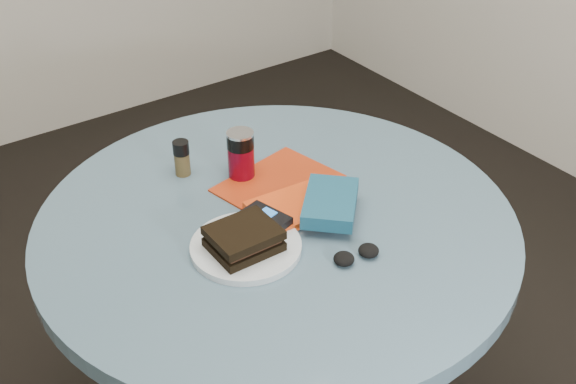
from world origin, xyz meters
TOP-DOWN VIEW (x-y plane):
  - table at (0.00, 0.00)m, footprint 1.00×1.00m
  - plate at (-0.11, -0.06)m, footprint 0.29×0.29m
  - sandwich at (-0.12, -0.06)m, footprint 0.13×0.11m
  - soda_can at (0.02, 0.17)m, footprint 0.07×0.07m
  - pepper_grinder at (-0.08, 0.26)m, footprint 0.05×0.05m
  - magazine at (0.07, 0.10)m, footprint 0.28×0.23m
  - red_book at (0.05, -0.01)m, footprint 0.20×0.14m
  - novel at (0.09, -0.07)m, footprint 0.19×0.19m
  - mp3_player at (-0.04, -0.02)m, footprint 0.08×0.11m
  - headphones at (0.05, -0.20)m, footprint 0.10×0.05m

SIDE VIEW (x-z plane):
  - table at x=0.00m, z-range 0.21..0.96m
  - magazine at x=0.07m, z-range 0.75..0.75m
  - plate at x=-0.11m, z-range 0.75..0.76m
  - headphones at x=0.05m, z-range 0.75..0.77m
  - red_book at x=0.05m, z-range 0.75..0.77m
  - mp3_player at x=-0.04m, z-range 0.77..0.79m
  - novel at x=0.09m, z-range 0.77..0.80m
  - sandwich at x=-0.12m, z-range 0.76..0.81m
  - pepper_grinder at x=-0.08m, z-range 0.75..0.83m
  - soda_can at x=0.02m, z-range 0.75..0.86m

